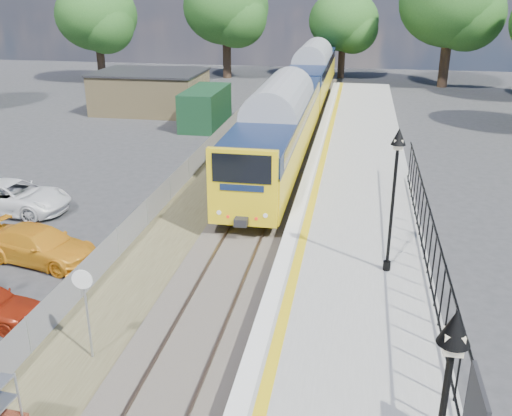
% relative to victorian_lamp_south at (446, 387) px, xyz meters
% --- Properties ---
extents(ground, '(120.00, 120.00, 0.00)m').
position_rel_victorian_lamp_south_xyz_m(ground, '(-5.50, 4.00, -4.30)').
color(ground, '#2D2D30').
rests_on(ground, ground).
extents(track_bed, '(5.90, 80.00, 0.29)m').
position_rel_victorian_lamp_south_xyz_m(track_bed, '(-5.97, 13.67, -4.21)').
color(track_bed, '#473F38').
rests_on(track_bed, ground).
extents(platform, '(5.00, 70.00, 0.90)m').
position_rel_victorian_lamp_south_xyz_m(platform, '(-1.30, 12.00, -3.85)').
color(platform, gray).
rests_on(platform, ground).
extents(platform_edge, '(0.90, 70.00, 0.01)m').
position_rel_victorian_lamp_south_xyz_m(platform_edge, '(-3.36, 12.00, -3.39)').
color(platform_edge, silver).
rests_on(platform_edge, platform).
extents(victorian_lamp_south, '(0.44, 0.44, 4.60)m').
position_rel_victorian_lamp_south_xyz_m(victorian_lamp_south, '(0.00, 0.00, 0.00)').
color(victorian_lamp_south, black).
rests_on(victorian_lamp_south, platform).
extents(victorian_lamp_north, '(0.44, 0.44, 4.60)m').
position_rel_victorian_lamp_south_xyz_m(victorian_lamp_north, '(-0.20, 10.00, 0.00)').
color(victorian_lamp_north, black).
rests_on(victorian_lamp_north, platform).
extents(palisade_fence, '(0.12, 26.00, 2.00)m').
position_rel_victorian_lamp_south_xyz_m(palisade_fence, '(1.05, 6.24, -2.46)').
color(palisade_fence, black).
rests_on(palisade_fence, platform).
extents(wire_fence, '(0.06, 52.00, 1.20)m').
position_rel_victorian_lamp_south_xyz_m(wire_fence, '(-9.70, 16.00, -3.70)').
color(wire_fence, '#999EA3').
rests_on(wire_fence, ground).
extents(outbuilding, '(10.80, 10.10, 3.12)m').
position_rel_victorian_lamp_south_xyz_m(outbuilding, '(-16.41, 35.21, -2.78)').
color(outbuilding, '#9C8758').
rests_on(outbuilding, ground).
extents(tree_line, '(56.80, 43.80, 11.88)m').
position_rel_victorian_lamp_south_xyz_m(tree_line, '(-4.10, 46.00, 2.31)').
color(tree_line, '#332319').
rests_on(tree_line, ground).
extents(train, '(2.82, 40.83, 3.51)m').
position_rel_victorian_lamp_south_xyz_m(train, '(-5.50, 33.50, -1.96)').
color(train, gold).
rests_on(train, ground).
extents(speed_sign, '(0.54, 0.12, 2.69)m').
position_rel_victorian_lamp_south_xyz_m(speed_sign, '(-8.00, 5.13, -2.48)').
color(speed_sign, '#999EA3').
rests_on(speed_sign, ground).
extents(car_yellow, '(4.71, 2.69, 1.29)m').
position_rel_victorian_lamp_south_xyz_m(car_yellow, '(-12.34, 10.23, -3.65)').
color(car_yellow, orange).
rests_on(car_yellow, ground).
extents(car_white, '(5.11, 2.54, 1.39)m').
position_rel_victorian_lamp_south_xyz_m(car_white, '(-16.04, 14.48, -3.60)').
color(car_white, white).
rests_on(car_white, ground).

